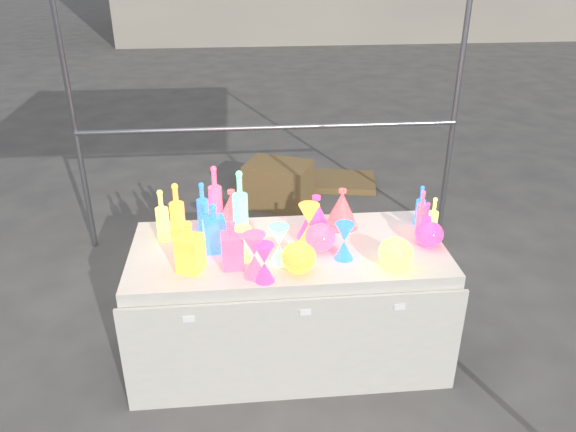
{
  "coord_description": "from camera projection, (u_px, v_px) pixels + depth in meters",
  "views": [
    {
      "loc": [
        -0.27,
        -2.79,
        2.34
      ],
      "look_at": [
        0.0,
        0.0,
        0.95
      ],
      "focal_mm": 35.0,
      "sensor_mm": 36.0,
      "label": 1
    }
  ],
  "objects": [
    {
      "name": "bottle_6",
      "position": [
        177.0,
        210.0,
        3.27
      ],
      "size": [
        0.11,
        0.11,
        0.34
      ],
      "primitive_type": null,
      "rotation": [
        0.0,
        0.0,
        0.32
      ],
      "color": "#B81132",
      "rests_on": "display_table"
    },
    {
      "name": "lampshade_1",
      "position": [
        342.0,
        208.0,
        3.4
      ],
      "size": [
        0.24,
        0.24,
        0.25
      ],
      "primitive_type": null,
      "rotation": [
        0.0,
        0.0,
        -0.17
      ],
      "color": "gold",
      "rests_on": "display_table"
    },
    {
      "name": "ground",
      "position": [
        288.0,
        350.0,
        3.55
      ],
      "size": [
        80.0,
        80.0,
        0.0
      ],
      "primitive_type": "plane",
      "color": "slate",
      "rests_on": "ground"
    },
    {
      "name": "bottle_7",
      "position": [
        203.0,
        206.0,
        3.36
      ],
      "size": [
        0.08,
        0.08,
        0.3
      ],
      "primitive_type": null,
      "rotation": [
        0.0,
        0.0,
        0.12
      ],
      "color": "#1B954E",
      "rests_on": "display_table"
    },
    {
      "name": "globe_1",
      "position": [
        396.0,
        255.0,
        2.99
      ],
      "size": [
        0.24,
        0.24,
        0.15
      ],
      "primitive_type": null,
      "rotation": [
        0.0,
        0.0,
        0.31
      ],
      "color": "#126C70",
      "rests_on": "display_table"
    },
    {
      "name": "bottle_10",
      "position": [
        426.0,
        222.0,
        3.22
      ],
      "size": [
        0.07,
        0.07,
        0.26
      ],
      "primitive_type": null,
      "rotation": [
        0.0,
        0.0,
        -0.33
      ],
      "color": "#1E50B1",
      "rests_on": "display_table"
    },
    {
      "name": "decanter_1",
      "position": [
        232.0,
        244.0,
        2.97
      ],
      "size": [
        0.12,
        0.12,
        0.28
      ],
      "primitive_type": null,
      "rotation": [
        0.0,
        0.0,
        0.05
      ],
      "color": "#FF5D1A",
      "rests_on": "display_table"
    },
    {
      "name": "globe_2",
      "position": [
        320.0,
        239.0,
        3.16
      ],
      "size": [
        0.18,
        0.18,
        0.14
      ],
      "primitive_type": null,
      "rotation": [
        0.0,
        0.0,
        0.01
      ],
      "color": "#FF5D1A",
      "rests_on": "display_table"
    },
    {
      "name": "hourglass_2",
      "position": [
        243.0,
        244.0,
        3.06
      ],
      "size": [
        0.11,
        0.11,
        0.19
      ],
      "primitive_type": null,
      "rotation": [
        0.0,
        0.0,
        -0.11
      ],
      "color": "#126C70",
      "rests_on": "display_table"
    },
    {
      "name": "cardboard_box_closed",
      "position": [
        278.0,
        184.0,
        5.39
      ],
      "size": [
        0.71,
        0.63,
        0.43
      ],
      "primitive_type": "cube",
      "rotation": [
        0.0,
        0.0,
        -0.43
      ],
      "color": "olive",
      "rests_on": "ground"
    },
    {
      "name": "lampshade_2",
      "position": [
        316.0,
        216.0,
        3.28
      ],
      "size": [
        0.24,
        0.24,
        0.26
      ],
      "primitive_type": null,
      "rotation": [
        0.0,
        0.0,
        0.08
      ],
      "color": "#1E50B1",
      "rests_on": "display_table"
    },
    {
      "name": "hourglass_4",
      "position": [
        309.0,
        224.0,
        3.21
      ],
      "size": [
        0.14,
        0.14,
        0.25
      ],
      "primitive_type": null,
      "rotation": [
        0.0,
        0.0,
        -0.15
      ],
      "color": "#B81132",
      "rests_on": "display_table"
    },
    {
      "name": "bottle_4",
      "position": [
        162.0,
        215.0,
        3.23
      ],
      "size": [
        0.08,
        0.08,
        0.32
      ],
      "primitive_type": null,
      "rotation": [
        0.0,
        0.0,
        -0.08
      ],
      "color": "#126C70",
      "rests_on": "display_table"
    },
    {
      "name": "decanter_0",
      "position": [
        190.0,
        246.0,
        2.93
      ],
      "size": [
        0.16,
        0.16,
        0.29
      ],
      "primitive_type": null,
      "rotation": [
        0.0,
        0.0,
        -0.39
      ],
      "color": "#B81132",
      "rests_on": "display_table"
    },
    {
      "name": "cardboard_box_flat",
      "position": [
        339.0,
        181.0,
        5.92
      ],
      "size": [
        0.83,
        0.66,
        0.06
      ],
      "primitive_type": "cube",
      "rotation": [
        0.0,
        0.0,
        -0.18
      ],
      "color": "olive",
      "rests_on": "ground"
    },
    {
      "name": "decanter_2",
      "position": [
        214.0,
        227.0,
        3.13
      ],
      "size": [
        0.14,
        0.14,
        0.29
      ],
      "primitive_type": null,
      "rotation": [
        0.0,
        0.0,
        0.16
      ],
      "color": "#1B954E",
      "rests_on": "display_table"
    },
    {
      "name": "globe_0",
      "position": [
        299.0,
        259.0,
        2.96
      ],
      "size": [
        0.24,
        0.24,
        0.15
      ],
      "primitive_type": null,
      "rotation": [
        0.0,
        0.0,
        0.33
      ],
      "color": "#B81132",
      "rests_on": "display_table"
    },
    {
      "name": "bottle_2",
      "position": [
        215.0,
        195.0,
        3.41
      ],
      "size": [
        0.09,
        0.09,
        0.38
      ],
      "primitive_type": null,
      "rotation": [
        0.0,
        0.0,
        -0.05
      ],
      "color": "#FF5D1A",
      "rests_on": "display_table"
    },
    {
      "name": "bottle_8",
      "position": [
        421.0,
        206.0,
        3.41
      ],
      "size": [
        0.06,
        0.06,
        0.26
      ],
      "primitive_type": null,
      "rotation": [
        0.0,
        0.0,
        0.06
      ],
      "color": "#1B954E",
      "rests_on": "display_table"
    },
    {
      "name": "lampshade_0",
      "position": [
        232.0,
        209.0,
        3.39
      ],
      "size": [
        0.28,
        0.28,
        0.25
      ],
      "primitive_type": null,
      "rotation": [
        0.0,
        0.0,
        0.43
      ],
      "color": "gold",
      "rests_on": "display_table"
    },
    {
      "name": "bottle_11",
      "position": [
        433.0,
        217.0,
        3.28
      ],
      "size": [
        0.07,
        0.07,
        0.25
      ],
      "primitive_type": null,
      "rotation": [
        0.0,
        0.0,
        0.16
      ],
      "color": "#126C70",
      "rests_on": "display_table"
    },
    {
      "name": "hourglass_0",
      "position": [
        254.0,
        255.0,
        2.89
      ],
      "size": [
        0.13,
        0.13,
        0.24
      ],
      "primitive_type": null,
      "rotation": [
        0.0,
        0.0,
        -0.05
      ],
      "color": "#FF5D1A",
      "rests_on": "display_table"
    },
    {
      "name": "bottle_5",
      "position": [
        240.0,
        203.0,
        3.26
      ],
      "size": [
        0.11,
        0.11,
        0.41
      ],
      "primitive_type": null,
      "rotation": [
        0.0,
        0.0,
        -0.2
      ],
      "color": "#A82160",
      "rests_on": "display_table"
    },
    {
      "name": "hourglass_1",
      "position": [
        264.0,
        263.0,
        2.86
      ],
      "size": [
        0.11,
        0.11,
        0.21
      ],
      "primitive_type": null,
      "rotation": [
        0.0,
        0.0,
        -0.05
      ],
      "color": "#1E50B1",
      "rests_on": "display_table"
    },
    {
      "name": "bottle_9",
      "position": [
        422.0,
        209.0,
        3.38
      ],
      "size": [
        0.06,
        0.06,
        0.25
      ],
      "primitive_type": null,
      "rotation": [
        0.0,
        0.0,
        -0.14
      ],
      "color": "#FF5D1A",
      "rests_on": "display_table"
    },
    {
      "name": "globe_3",
      "position": [
        429.0,
        235.0,
        3.21
      ],
      "size": [
        0.18,
        0.18,
        0.13
      ],
      "primitive_type": null,
      "rotation": [
        0.0,
        0.0,
        -0.06
      ],
      "color": "#1E50B1",
      "rests_on": "display_table"
    },
    {
      "name": "display_table",
      "position": [
        288.0,
        302.0,
        3.38
      ],
      "size": [
        1.84,
        0.83,
        0.75
      ],
      "color": "silver",
      "rests_on": "ground"
    },
    {
      "name": "hourglass_5",
      "position": [
        344.0,
        241.0,
        3.06
      ],
      "size": [
        0.11,
        0.11,
        0.21
      ],
      "primitive_type": null,
      "rotation": [
        0.0,
        0.0,
        0.08
      ],
      "color": "#1B954E",
      "rests_on": "display_table"
    },
    {
      "name": "hourglass_3",
      "position": [
        279.0,
        245.0,
        3.02
      ],
      "size": [
        0.15,
        0.15,
        0.22
      ],
      "primitive_type": null,
      "rotation": [
        0.0,
        0.0,
        0.42
      ],
      "color": "#A82160",
      "rests_on": "display_table"
    }
  ]
}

